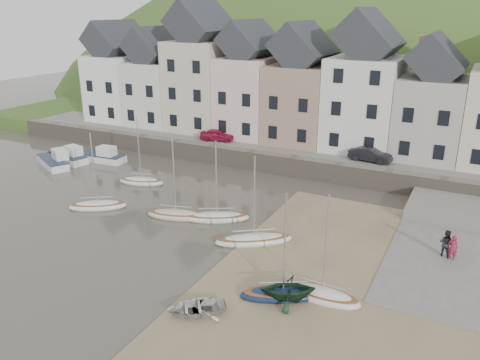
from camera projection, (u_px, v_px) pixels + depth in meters
The scene contains 24 objects.
ground at pixel (198, 251), 31.16m from camera, with size 160.00×160.00×0.00m, color #433F34.
quay_land at pixel (338, 133), 57.73m from camera, with size 90.00×30.00×1.50m, color #3D5E25.
quay_street at pixel (306, 150), 47.82m from camera, with size 70.00×7.00×0.10m, color slate.
seawall at pixel (293, 166), 45.11m from camera, with size 70.00×1.20×1.80m, color slate.
beach at pixel (368, 294), 26.43m from camera, with size 18.00×26.00×0.06m, color #756347.
slipway at pixel (458, 248), 31.41m from camera, with size 8.00×18.00×0.12m, color slate.
hillside at pixel (348, 195), 89.65m from camera, with size 134.40×84.00×84.00m.
townhouse_terrace at pixel (337, 88), 48.05m from camera, with size 61.05×8.00×13.93m.
sailboat_0 at pixel (141, 181), 43.05m from camera, with size 4.36×2.59×6.32m.
sailboat_1 at pixel (98, 205), 37.74m from camera, with size 4.57×3.73×6.32m.
sailboat_2 at pixel (176, 215), 36.04m from camera, with size 4.70×2.70×6.32m.
sailboat_3 at pixel (217, 217), 35.64m from camera, with size 4.94×3.63×6.32m.
sailboat_4 at pixel (254, 239), 32.15m from camera, with size 5.17×4.28×6.32m.
sailboat_5 at pixel (283, 293), 26.06m from camera, with size 4.89×3.68×6.32m.
sailboat_6 at pixel (323, 295), 25.90m from camera, with size 4.25×1.57×6.32m.
motorboat_0 at pixel (69, 156), 49.20m from camera, with size 5.21×2.75×1.70m.
motorboat_1 at pixel (54, 160), 47.88m from camera, with size 5.60×3.99×1.70m.
motorboat_2 at pixel (103, 156), 49.21m from camera, with size 5.05×2.11×1.70m.
rowboat_white at pixel (196, 307), 24.65m from camera, with size 2.18×3.05×0.63m, color silver.
rowboat_green at pixel (288, 288), 25.50m from camera, with size 2.52×2.92×1.54m, color #15311D.
person_red at pixel (453, 247), 29.64m from camera, with size 0.59×0.39×1.63m, color maroon.
person_dark at pixel (446, 243), 30.05m from camera, with size 0.86×0.67×1.77m, color #222327.
car_left at pixel (217, 135), 50.88m from camera, with size 1.47×3.65×1.24m, color maroon.
car_right at pixel (370, 155), 43.95m from camera, with size 1.36×3.90×1.28m, color black.
Camera 1 is at (15.09, -23.49, 14.85)m, focal length 35.93 mm.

